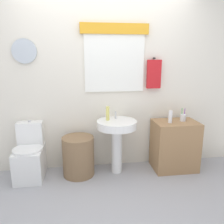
% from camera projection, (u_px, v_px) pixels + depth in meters
% --- Properties ---
extents(ground_plane, '(8.00, 8.00, 0.00)m').
position_uv_depth(ground_plane, '(115.00, 211.00, 2.40)').
color(ground_plane, '#A3A3A8').
extents(back_wall, '(4.40, 0.18, 2.60)m').
position_uv_depth(back_wall, '(103.00, 79.00, 3.20)').
color(back_wall, silver).
rests_on(back_wall, ground_plane).
extents(toilet, '(0.38, 0.51, 0.76)m').
position_uv_depth(toilet, '(30.00, 157.00, 3.05)').
color(toilet, white).
rests_on(toilet, ground_plane).
extents(laundry_hamper, '(0.43, 0.43, 0.55)m').
position_uv_depth(laundry_hamper, '(78.00, 156.00, 3.11)').
color(laundry_hamper, '#846647').
rests_on(laundry_hamper, ground_plane).
extents(pedestal_sink, '(0.55, 0.55, 0.76)m').
position_uv_depth(pedestal_sink, '(117.00, 133.00, 3.10)').
color(pedestal_sink, white).
rests_on(pedestal_sink, ground_plane).
extents(faucet, '(0.03, 0.03, 0.10)m').
position_uv_depth(faucet, '(116.00, 115.00, 3.17)').
color(faucet, silver).
rests_on(faucet, pedestal_sink).
extents(wooden_cabinet, '(0.61, 0.44, 0.71)m').
position_uv_depth(wooden_cabinet, '(174.00, 145.00, 3.27)').
color(wooden_cabinet, '#9E754C').
rests_on(wooden_cabinet, ground_plane).
extents(soap_bottle, '(0.05, 0.05, 0.19)m').
position_uv_depth(soap_bottle, '(108.00, 113.00, 3.07)').
color(soap_bottle, '#DBD166').
rests_on(soap_bottle, pedestal_sink).
extents(lotion_bottle, '(0.05, 0.05, 0.17)m').
position_uv_depth(lotion_bottle, '(170.00, 117.00, 3.11)').
color(lotion_bottle, white).
rests_on(lotion_bottle, wooden_cabinet).
extents(toothbrush_cup, '(0.08, 0.08, 0.19)m').
position_uv_depth(toothbrush_cup, '(183.00, 117.00, 3.21)').
color(toothbrush_cup, silver).
rests_on(toothbrush_cup, wooden_cabinet).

